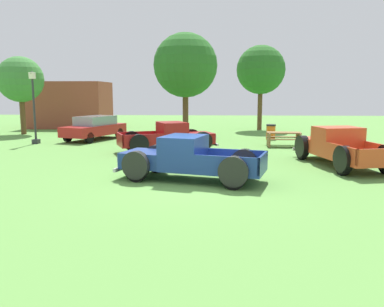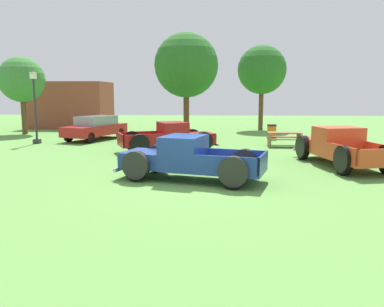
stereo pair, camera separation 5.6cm
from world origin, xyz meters
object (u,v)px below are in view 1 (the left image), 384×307
(pickup_truck_foreground, at_px, (182,159))
(oak_tree_east, at_px, (185,66))
(sedan_distant_a, at_px, (95,127))
(oak_tree_center, at_px, (261,70))
(pickup_truck_behind_right, at_px, (336,147))
(oak_tree_west, at_px, (20,80))
(lamp_post_near, at_px, (34,106))
(pickup_truck_behind_left, at_px, (173,137))
(trash_can, at_px, (271,132))
(picnic_table, at_px, (284,137))

(pickup_truck_foreground, relative_size, oak_tree_east, 0.78)
(sedan_distant_a, height_order, oak_tree_center, oak_tree_center)
(pickup_truck_behind_right, distance_m, sedan_distant_a, 14.63)
(sedan_distant_a, height_order, oak_tree_west, oak_tree_west)
(sedan_distant_a, bearing_deg, pickup_truck_behind_right, -32.44)
(pickup_truck_behind_right, xyz_separation_m, lamp_post_near, (-15.17, 5.80, 1.42))
(lamp_post_near, bearing_deg, sedan_distant_a, 35.94)
(oak_tree_center, bearing_deg, pickup_truck_behind_right, -84.98)
(pickup_truck_behind_left, height_order, lamp_post_near, lamp_post_near)
(trash_can, bearing_deg, oak_tree_center, 89.66)
(pickup_truck_foreground, distance_m, oak_tree_center, 19.40)
(picnic_table, bearing_deg, pickup_truck_foreground, -119.39)
(pickup_truck_behind_right, relative_size, sedan_distant_a, 1.11)
(picnic_table, distance_m, oak_tree_center, 10.67)
(picnic_table, xyz_separation_m, oak_tree_east, (-5.58, 3.11, 4.07))
(oak_tree_east, distance_m, oak_tree_center, 8.61)
(trash_can, bearing_deg, pickup_truck_behind_left, -135.92)
(oak_tree_east, bearing_deg, trash_can, 1.37)
(pickup_truck_behind_left, bearing_deg, pickup_truck_foreground, -81.42)
(lamp_post_near, height_order, picnic_table, lamp_post_near)
(pickup_truck_behind_left, xyz_separation_m, lamp_post_near, (-8.20, 2.54, 1.46))
(oak_tree_center, bearing_deg, picnic_table, -88.91)
(lamp_post_near, distance_m, oak_tree_east, 9.19)
(sedan_distant_a, distance_m, picnic_table, 11.46)
(pickup_truck_foreground, height_order, sedan_distant_a, pickup_truck_foreground)
(sedan_distant_a, xyz_separation_m, trash_can, (10.97, 0.82, -0.29))
(pickup_truck_behind_left, bearing_deg, trash_can, 44.08)
(pickup_truck_foreground, xyz_separation_m, oak_tree_east, (-0.74, 11.71, 3.85))
(picnic_table, bearing_deg, pickup_truck_behind_right, -78.01)
(trash_can, bearing_deg, sedan_distant_a, -175.72)
(oak_tree_east, bearing_deg, oak_tree_west, 168.50)
(trash_can, xyz_separation_m, oak_tree_east, (-5.36, -0.13, 4.08))
(pickup_truck_behind_left, xyz_separation_m, picnic_table, (5.81, 2.17, -0.20))
(lamp_post_near, relative_size, oak_tree_west, 0.76)
(sedan_distant_a, distance_m, oak_tree_east, 6.81)
(pickup_truck_behind_right, xyz_separation_m, oak_tree_center, (-1.34, 15.25, 3.93))
(pickup_truck_behind_right, distance_m, lamp_post_near, 16.30)
(trash_can, xyz_separation_m, oak_tree_west, (-17.05, 2.25, 3.32))
(picnic_table, bearing_deg, sedan_distant_a, 167.81)
(lamp_post_near, bearing_deg, pickup_truck_foreground, -44.36)
(pickup_truck_behind_left, xyz_separation_m, trash_can, (5.59, 5.41, -0.22))
(picnic_table, bearing_deg, trash_can, 93.98)
(pickup_truck_behind_left, xyz_separation_m, oak_tree_center, (5.63, 11.99, 3.96))
(picnic_table, relative_size, oak_tree_west, 0.34)
(picnic_table, xyz_separation_m, trash_can, (-0.23, 3.24, -0.01))
(pickup_truck_foreground, relative_size, oak_tree_center, 0.78)
(sedan_distant_a, relative_size, trash_can, 5.01)
(picnic_table, height_order, trash_can, trash_can)
(pickup_truck_foreground, relative_size, trash_can, 5.38)
(oak_tree_west, bearing_deg, sedan_distant_a, -26.80)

